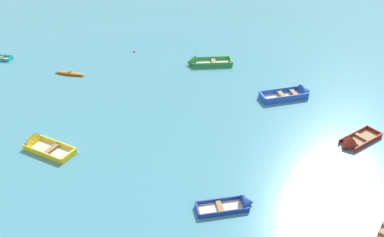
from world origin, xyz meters
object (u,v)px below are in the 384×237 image
object	(u,v)px
rowboat_maroon_far_right	(352,143)
rowboat_yellow_distant_center	(37,144)
mooring_buoy_outer_edge	(134,52)
rowboat_green_far_left	(200,63)
rowboat_deep_blue_near_right	(238,205)
rowboat_blue_outer_left	(295,94)
kayak_orange_back_row_center	(70,73)

from	to	relation	value
rowboat_maroon_far_right	rowboat_yellow_distant_center	distance (m)	22.67
rowboat_maroon_far_right	mooring_buoy_outer_edge	size ratio (longest dim) A/B	13.77
rowboat_green_far_left	rowboat_deep_blue_near_right	world-z (taller)	rowboat_green_far_left
rowboat_maroon_far_right	rowboat_deep_blue_near_right	bearing A→B (deg)	-153.22
rowboat_blue_outer_left	rowboat_yellow_distant_center	bearing A→B (deg)	-168.35
kayak_orange_back_row_center	rowboat_yellow_distant_center	bearing A→B (deg)	-95.80
mooring_buoy_outer_edge	rowboat_yellow_distant_center	bearing A→B (deg)	-114.68
rowboat_blue_outer_left	rowboat_yellow_distant_center	xyz separation A→B (m)	(-21.03, -4.34, -0.07)
kayak_orange_back_row_center	rowboat_maroon_far_right	size ratio (longest dim) A/B	0.77
kayak_orange_back_row_center	rowboat_yellow_distant_center	world-z (taller)	rowboat_yellow_distant_center
rowboat_green_far_left	rowboat_yellow_distant_center	bearing A→B (deg)	-139.06
rowboat_maroon_far_right	mooring_buoy_outer_edge	world-z (taller)	rowboat_maroon_far_right
rowboat_maroon_far_right	rowboat_green_far_left	bearing A→B (deg)	119.01
rowboat_blue_outer_left	rowboat_maroon_far_right	size ratio (longest dim) A/B	1.18
rowboat_deep_blue_near_right	rowboat_yellow_distant_center	world-z (taller)	rowboat_yellow_distant_center
rowboat_yellow_distant_center	rowboat_green_far_left	bearing A→B (deg)	40.94
rowboat_green_far_left	rowboat_blue_outer_left	bearing A→B (deg)	-47.24
rowboat_deep_blue_near_right	mooring_buoy_outer_edge	bearing A→B (deg)	102.20
rowboat_blue_outer_left	rowboat_deep_blue_near_right	size ratio (longest dim) A/B	1.34
rowboat_maroon_far_right	rowboat_yellow_distant_center	size ratio (longest dim) A/B	0.95
rowboat_maroon_far_right	mooring_buoy_outer_edge	distance (m)	24.66
rowboat_green_far_left	rowboat_yellow_distant_center	world-z (taller)	rowboat_green_far_left
mooring_buoy_outer_edge	rowboat_blue_outer_left	bearing A→B (deg)	-41.50
rowboat_blue_outer_left	rowboat_maroon_far_right	distance (m)	7.78
rowboat_green_far_left	kayak_orange_back_row_center	xyz separation A→B (m)	(-12.71, -0.36, -0.08)
rowboat_deep_blue_near_right	rowboat_maroon_far_right	size ratio (longest dim) A/B	0.88
rowboat_maroon_far_right	rowboat_yellow_distant_center	xyz separation A→B (m)	(-22.42, 3.32, 0.02)
rowboat_green_far_left	mooring_buoy_outer_edge	bearing A→B (deg)	146.37
rowboat_green_far_left	kayak_orange_back_row_center	world-z (taller)	rowboat_green_far_left
rowboat_blue_outer_left	rowboat_green_far_left	distance (m)	10.51
kayak_orange_back_row_center	mooring_buoy_outer_edge	world-z (taller)	kayak_orange_back_row_center
rowboat_deep_blue_near_right	kayak_orange_back_row_center	bearing A→B (deg)	120.26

